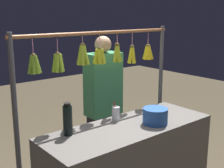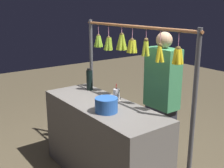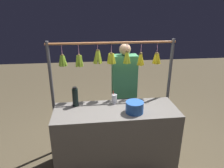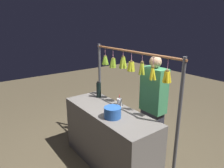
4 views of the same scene
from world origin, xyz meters
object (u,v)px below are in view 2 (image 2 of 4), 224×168
at_px(water_bottle, 89,80).
at_px(vendor_person, 161,104).
at_px(drink_cup, 116,95).
at_px(blue_bucket, 106,105).

xyz_separation_m(water_bottle, vendor_person, (-0.75, -0.50, -0.21)).
height_order(water_bottle, vendor_person, vendor_person).
distance_m(drink_cup, vendor_person, 0.55).
distance_m(water_bottle, blue_bucket, 0.80).
bearing_deg(vendor_person, water_bottle, 33.36).
relative_size(water_bottle, vendor_person, 0.17).
bearing_deg(blue_bucket, drink_cup, -52.63).
bearing_deg(vendor_person, drink_cup, 64.51).
bearing_deg(drink_cup, water_bottle, 1.88).
relative_size(water_bottle, drink_cup, 1.46).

